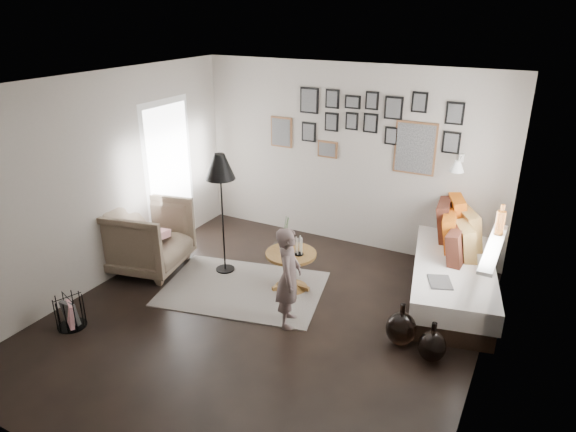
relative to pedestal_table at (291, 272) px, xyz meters
The scene contains 23 objects.
ground 0.82m from the pedestal_table, 85.80° to the right, with size 4.80×4.80×0.00m, color black.
wall_back 1.94m from the pedestal_table, 87.97° to the left, with size 4.50×4.50×0.00m, color gray.
wall_front 3.36m from the pedestal_table, 88.97° to the right, with size 4.50×4.50×0.00m, color gray.
wall_left 2.56m from the pedestal_table, 160.37° to the right, with size 4.80×4.80×0.00m, color gray.
wall_right 2.66m from the pedestal_table, 18.73° to the right, with size 4.80×4.80×0.00m, color gray.
ceiling 2.50m from the pedestal_table, 85.80° to the right, with size 4.80×4.80×0.00m, color white.
door_left 2.36m from the pedestal_table, 169.14° to the left, with size 0.00×2.14×2.14m.
window_right 2.41m from the pedestal_table, 14.06° to the left, with size 0.15×1.32×1.30m.
gallery_wall 2.23m from the pedestal_table, 77.84° to the left, with size 2.74×0.03×1.08m.
wall_sconce 2.44m from the pedestal_table, 40.06° to the left, with size 0.18×0.36×0.16m.
rug 0.64m from the pedestal_table, 149.53° to the right, with size 1.95×1.36×0.01m, color beige.
pedestal_table is the anchor object (origin of this frame).
vase 0.41m from the pedestal_table, 165.96° to the left, with size 0.18×0.18×0.45m.
candles 0.39m from the pedestal_table, ahead, with size 0.11×0.11×0.23m.
daybed 1.99m from the pedestal_table, 23.20° to the left, with size 1.32×2.26×1.04m.
magazine_on_daybed 1.80m from the pedestal_table, ahead, with size 0.23×0.32×0.02m, color black.
armchair 2.00m from the pedestal_table, 168.15° to the right, with size 0.98×1.00×0.91m, color brown.
armchair_cushion 1.99m from the pedestal_table, 169.54° to the right, with size 0.41×0.41×0.10m, color white.
floor_lamp 1.53m from the pedestal_table, behind, with size 0.38×0.38×1.61m.
magazine_basket 2.57m from the pedestal_table, 133.33° to the right, with size 0.38×0.38×0.37m.
demijohn_large 1.61m from the pedestal_table, 17.45° to the right, with size 0.32×0.32×0.48m.
demijohn_small 1.98m from the pedestal_table, 17.73° to the right, with size 0.28×0.28×0.43m.
child 0.84m from the pedestal_table, 64.35° to the right, with size 0.42×0.28×1.15m, color brown.
Camera 1 is at (2.53, -4.21, 3.29)m, focal length 32.00 mm.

